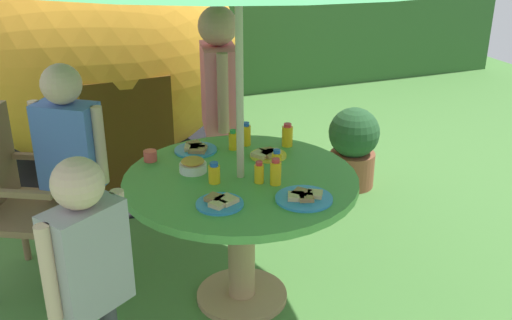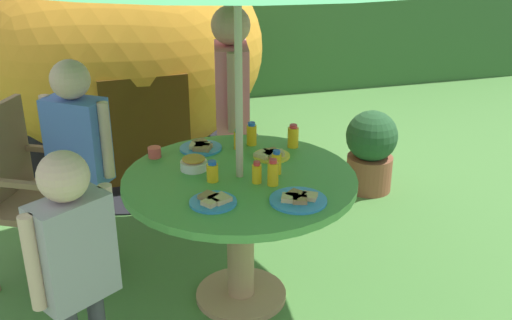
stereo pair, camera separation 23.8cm
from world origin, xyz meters
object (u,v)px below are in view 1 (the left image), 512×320
Objects in this scene: wooden_chair at (15,194)px; juice_bottle_center_front at (246,135)px; garden_table at (241,204)px; plate_mid_right at (268,154)px; plate_center_back at (304,197)px; juice_bottle_back_edge at (259,173)px; child_in_blue_shirt at (69,147)px; juice_bottle_far_left at (214,173)px; dome_tent at (103,56)px; plate_mid_left at (220,203)px; plate_far_right at (196,149)px; juice_bottle_front_edge at (277,162)px; child_in_pink_shirt at (219,89)px; child_in_grey_shirt at (88,259)px; juice_bottle_near_left at (276,172)px; potted_plant at (353,146)px; juice_bottle_near_right at (287,135)px; juice_bottle_spot_a at (233,140)px; snack_bowl at (193,165)px; cup_near at (150,156)px.

juice_bottle_center_front is (1.22, -0.16, 0.23)m from wooden_chair.
garden_table is 5.89× the size of plate_mid_right.
plate_center_back is 2.38× the size of juice_bottle_back_edge.
juice_bottle_center_front is (0.16, 0.38, 0.21)m from garden_table.
juice_bottle_far_left is (0.61, -0.55, -0.02)m from child_in_blue_shirt.
juice_bottle_far_left is at bearing -87.33° from dome_tent.
plate_center_back is at bearing -7.44° from child_in_blue_shirt.
plate_mid_left is at bearing -88.91° from dome_tent.
juice_bottle_center_front is at bearing -2.08° from plate_far_right.
child_in_pink_shirt is at bearing 90.24° from juice_bottle_front_edge.
juice_bottle_back_edge is at bearing 4.44° from child_in_pink_shirt.
child_in_grey_shirt is 5.77× the size of plate_mid_right.
juice_bottle_near_left is (0.13, -0.14, 0.21)m from garden_table.
juice_bottle_front_edge is at bearing 31.69° from juice_bottle_back_edge.
juice_bottle_near_right reaches higher than potted_plant.
plate_mid_right is 1.73× the size of juice_bottle_spot_a.
juice_bottle_front_edge is (0.00, -0.92, -0.12)m from child_in_pink_shirt.
child_in_pink_shirt is at bearing 79.81° from juice_bottle_spot_a.
juice_bottle_center_front is 0.40m from juice_bottle_front_edge.
juice_bottle_near_right is at bearing 38.11° from garden_table.
snack_bowl is 0.70× the size of plate_mid_right.
potted_plant is at bearing 46.73° from juice_bottle_near_left.
garden_table is 10.99× the size of juice_bottle_far_left.
potted_plant is 2.63× the size of plate_far_right.
plate_far_right is at bearing 147.89° from plate_mid_right.
wooden_chair is 7.47× the size of juice_bottle_center_front.
child_in_grey_shirt is at bearing -153.21° from juice_bottle_front_edge.
potted_plant is (1.22, 1.03, -0.25)m from garden_table.
child_in_pink_shirt is (0.18, 0.90, 0.33)m from garden_table.
plate_center_back is (0.54, -2.51, -0.13)m from dome_tent.
garden_table is 4.43× the size of plate_center_back.
plate_center_back is (0.18, -0.33, 0.16)m from garden_table.
juice_bottle_front_edge is 1.09× the size of juice_bottle_spot_a.
juice_bottle_back_edge is (0.18, -0.49, 0.04)m from plate_far_right.
plate_mid_left is at bearing -18.67° from child_in_blue_shirt.
juice_bottle_center_front is at bearing -148.76° from potted_plant.
child_in_pink_shirt is at bearing 93.17° from plate_mid_right.
child_in_pink_shirt is 0.79m from cup_near.
child_in_pink_shirt is at bearing -172.90° from potted_plant.
plate_mid_left is 0.78m from juice_bottle_near_right.
potted_plant is 1.66m from juice_bottle_near_left.
dome_tent is 10.24× the size of plate_far_right.
child_in_grey_shirt is 1.21m from plate_mid_right.
plate_mid_right is at bearing 80.18° from juice_bottle_front_edge.
child_in_blue_shirt is (-0.93, -0.36, -0.11)m from child_in_pink_shirt.
juice_bottle_spot_a is at bearing 105.68° from juice_bottle_front_edge.
wooden_chair reaches higher than juice_bottle_far_left.
plate_mid_left is at bearing -113.71° from juice_bottle_spot_a.
cup_near is at bearing 122.08° from juice_bottle_far_left.
juice_bottle_spot_a is at bearing -149.29° from potted_plant.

